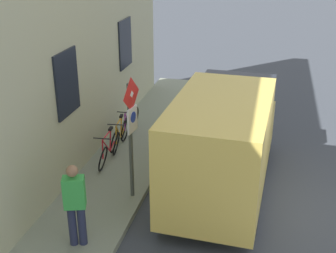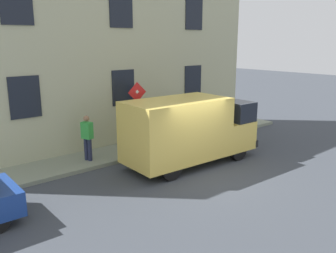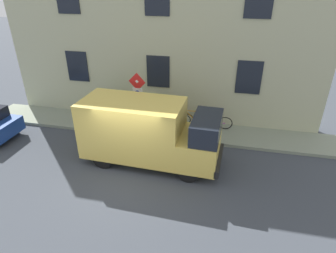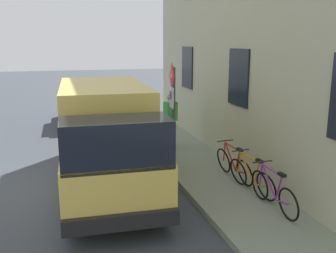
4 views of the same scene
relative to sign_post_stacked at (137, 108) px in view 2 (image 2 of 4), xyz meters
The scene contains 9 objects.
ground_plane 3.37m from the sign_post_stacked, 169.58° to the right, with size 80.00×80.00×0.00m, color #393E46.
sidewalk_slab 2.11m from the sign_post_stacked, 33.44° to the right, with size 1.92×17.12×0.14m, color gray.
building_facade 2.94m from the sign_post_stacked, 13.52° to the right, with size 0.75×15.12×8.05m.
sign_post_stacked is the anchor object (origin of this frame).
delivery_van 2.24m from the sign_post_stacked, 152.67° to the right, with size 2.22×5.41×2.50m.
bicycle_purple 3.79m from the sign_post_stacked, 70.71° to the right, with size 0.46×1.71×0.89m.
bicycle_orange 3.03m from the sign_post_stacked, 64.20° to the right, with size 0.49×1.72×0.89m.
bicycle_red 2.38m from the sign_post_stacked, 51.92° to the right, with size 0.46×1.72×0.89m.
pedestrian 2.19m from the sign_post_stacked, 74.84° to the left, with size 0.46×0.37×1.72m.
Camera 2 is at (-8.45, 8.41, 4.53)m, focal length 38.09 mm.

